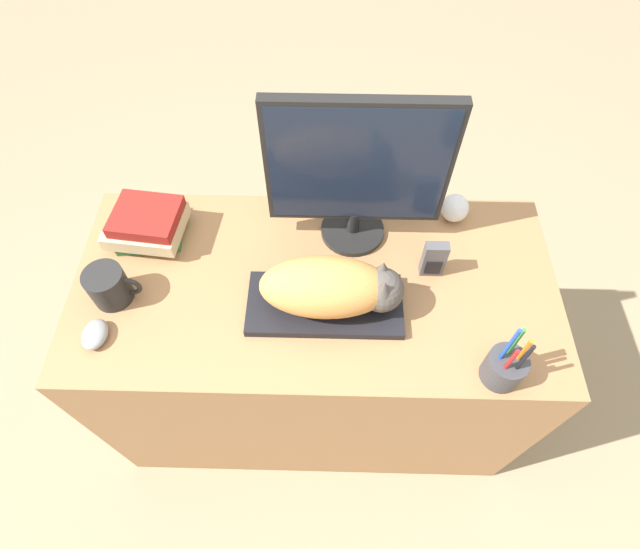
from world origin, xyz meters
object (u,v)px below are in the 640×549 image
at_px(baseball, 455,208).
at_px(phone, 434,259).
at_px(book_stack, 147,224).
at_px(coffee_mug, 109,286).
at_px(cat, 335,287).
at_px(monitor, 358,170).
at_px(pen_cup, 505,367).
at_px(keyboard, 325,305).
at_px(computer_mouse, 95,334).

relative_size(baseball, phone, 0.68).
relative_size(phone, book_stack, 0.54).
bearing_deg(book_stack, coffee_mug, -104.35).
distance_m(cat, monitor, 0.29).
bearing_deg(cat, pen_cup, -24.28).
relative_size(baseball, book_stack, 0.37).
distance_m(keyboard, cat, 0.09).
bearing_deg(cat, phone, 24.25).
bearing_deg(pen_cup, book_stack, 156.28).
height_order(keyboard, cat, cat).
xyz_separation_m(pen_cup, book_stack, (-0.89, 0.39, 0.00)).
bearing_deg(phone, book_stack, 172.17).
distance_m(cat, coffee_mug, 0.56).
height_order(keyboard, monitor, monitor).
height_order(cat, coffee_mug, cat).
relative_size(keyboard, pen_cup, 1.81).
distance_m(monitor, coffee_mug, 0.68).
relative_size(keyboard, monitor, 0.87).
height_order(coffee_mug, baseball, coffee_mug).
relative_size(keyboard, coffee_mug, 2.92).
xyz_separation_m(baseball, book_stack, (-0.84, -0.09, 0.01)).
bearing_deg(coffee_mug, book_stack, 75.65).
bearing_deg(cat, baseball, 42.39).
bearing_deg(monitor, cat, -101.57).
relative_size(keyboard, phone, 3.36).
height_order(keyboard, book_stack, book_stack).
height_order(cat, pen_cup, pen_cup).
distance_m(keyboard, baseball, 0.47).
height_order(pen_cup, phone, pen_cup).
height_order(coffee_mug, phone, phone).
bearing_deg(coffee_mug, keyboard, -1.99).
relative_size(monitor, pen_cup, 2.08).
distance_m(cat, phone, 0.28).
bearing_deg(coffee_mug, cat, -1.91).
bearing_deg(keyboard, baseball, 40.50).
relative_size(monitor, book_stack, 2.10).
relative_size(monitor, coffee_mug, 3.35).
height_order(monitor, baseball, monitor).
bearing_deg(keyboard, computer_mouse, -169.89).
bearing_deg(keyboard, cat, 0.00).
xyz_separation_m(baseball, phone, (-0.08, -0.19, 0.02)).
distance_m(phone, book_stack, 0.77).
distance_m(keyboard, phone, 0.30).
bearing_deg(computer_mouse, coffee_mug, 82.00).
bearing_deg(baseball, monitor, -167.38).
height_order(monitor, pen_cup, monitor).
relative_size(keyboard, book_stack, 1.82).
distance_m(pen_cup, phone, 0.32).
relative_size(computer_mouse, book_stack, 0.39).
distance_m(computer_mouse, coffee_mug, 0.12).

